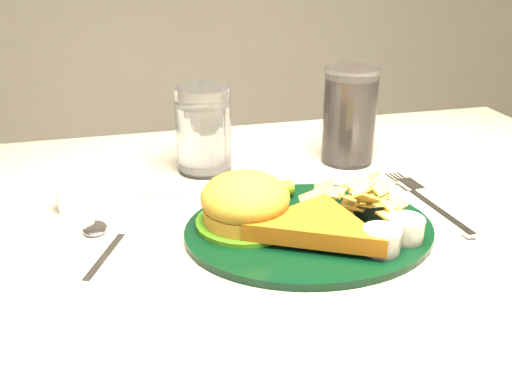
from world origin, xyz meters
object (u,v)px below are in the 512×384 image
Objects in this scene: dinner_plate at (310,208)px; fork_napkin at (435,209)px; cola_glass at (349,116)px; water_glass at (204,130)px.

fork_napkin is at bearing 6.61° from dinner_plate.
fork_napkin is (0.04, -0.21, -0.07)m from cola_glass.
dinner_plate is at bearing 179.79° from fork_napkin.
water_glass is at bearing 113.99° from dinner_plate.
cola_glass is at bearing 97.40° from fork_napkin.
water_glass reaches higher than fork_napkin.
cola_glass is (0.14, 0.22, 0.04)m from dinner_plate.
water_glass is at bearing 175.64° from cola_glass.
water_glass is 0.37m from fork_napkin.
fork_napkin is (0.19, 0.01, -0.03)m from dinner_plate.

